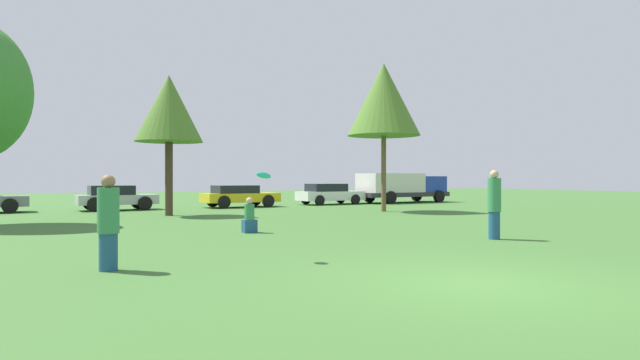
{
  "coord_description": "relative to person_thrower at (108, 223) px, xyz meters",
  "views": [
    {
      "loc": [
        -5.9,
        -5.88,
        1.61
      ],
      "look_at": [
        -0.1,
        4.97,
        1.58
      ],
      "focal_mm": 29.13,
      "sensor_mm": 36.0,
      "label": 1
    }
  ],
  "objects": [
    {
      "name": "parked_car_silver",
      "position": [
        2.26,
        18.63,
        -0.16
      ],
      "size": [
        3.91,
        2.02,
        1.27
      ],
      "rotation": [
        0.0,
        0.0,
        0.05
      ],
      "color": "#B2B2B7",
      "rests_on": "ground"
    },
    {
      "name": "person_catcher",
      "position": [
        9.59,
        0.24,
        0.09
      ],
      "size": [
        0.35,
        0.35,
        1.84
      ],
      "rotation": [
        0.0,
        0.0,
        -3.12
      ],
      "color": "navy",
      "rests_on": "ground"
    },
    {
      "name": "tree_1",
      "position": [
        3.84,
        13.35,
        3.81
      ],
      "size": [
        2.93,
        2.93,
        6.16
      ],
      "color": "#473323",
      "rests_on": "ground"
    },
    {
      "name": "bystander_sitting",
      "position": [
        4.44,
        4.92,
        -0.4
      ],
      "size": [
        0.39,
        0.33,
        1.05
      ],
      "color": "navy",
      "rests_on": "ground"
    },
    {
      "name": "parked_car_white",
      "position": [
        14.9,
        18.79,
        -0.16
      ],
      "size": [
        4.31,
        2.02,
        1.3
      ],
      "rotation": [
        0.0,
        0.0,
        0.05
      ],
      "color": "silver",
      "rests_on": "ground"
    },
    {
      "name": "delivery_truck_blue",
      "position": [
        20.5,
        18.8,
        0.29
      ],
      "size": [
        6.89,
        2.81,
        1.97
      ],
      "rotation": [
        0.0,
        0.0,
        0.05
      ],
      "color": "#2D2D33",
      "rests_on": "ground"
    },
    {
      "name": "parked_car_yellow",
      "position": [
        8.78,
        18.33,
        -0.17
      ],
      "size": [
        4.34,
        2.14,
        1.24
      ],
      "rotation": [
        0.0,
        0.0,
        0.05
      ],
      "color": "gold",
      "rests_on": "ground"
    },
    {
      "name": "person_thrower",
      "position": [
        0.0,
        0.0,
        0.0
      ],
      "size": [
        0.37,
        0.37,
        1.68
      ],
      "rotation": [
        0.0,
        0.0,
        0.02
      ],
      "color": "navy",
      "rests_on": "ground"
    },
    {
      "name": "frisbee",
      "position": [
        2.84,
        -0.19,
        0.83
      ],
      "size": [
        0.3,
        0.28,
        0.17
      ],
      "color": "#19B2D8"
    },
    {
      "name": "ground_plane",
      "position": [
        4.89,
        -3.86,
        -0.84
      ],
      "size": [
        120.0,
        120.0,
        0.0
      ],
      "primitive_type": "plane",
      "color": "#3D6B2D"
    },
    {
      "name": "tree_2",
      "position": [
        13.81,
        11.33,
        4.67
      ],
      "size": [
        3.59,
        3.59,
        7.33
      ],
      "color": "brown",
      "rests_on": "ground"
    }
  ]
}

